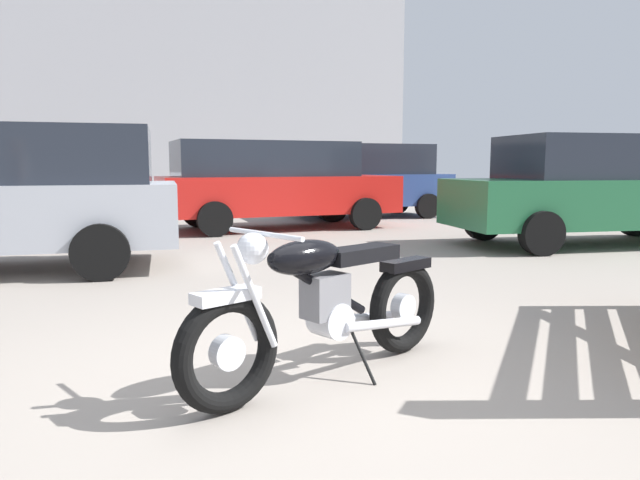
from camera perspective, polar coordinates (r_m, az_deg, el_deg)
ground_plane at (r=3.63m, az=-1.51°, el=-13.33°), size 80.00×80.00×0.00m
vintage_motorcycle at (r=3.50m, az=0.55°, el=-6.40°), size 1.86×1.14×0.94m
blue_hatchback_right at (r=11.81m, az=-4.52°, el=5.65°), size 4.91×2.49×1.74m
pale_sedan_back at (r=10.47m, az=25.85°, el=4.73°), size 4.74×2.06×1.74m
white_estate_far at (r=20.28m, az=-26.55°, el=5.30°), size 4.43×2.46×1.67m
red_hatchback_near at (r=14.53m, az=5.06°, el=5.86°), size 4.04×2.10×1.78m
industrial_building at (r=33.68m, az=-13.54°, el=14.11°), size 21.46×13.90×19.39m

